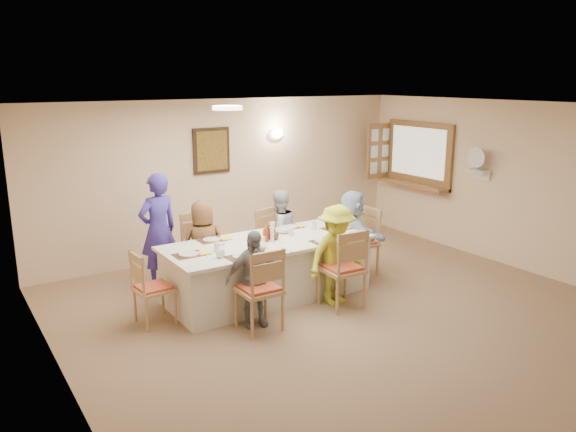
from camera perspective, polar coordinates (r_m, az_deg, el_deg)
ground at (r=6.78m, az=8.03°, el=-10.83°), size 7.00×7.00×0.00m
room_walls at (r=6.31m, az=8.49°, el=1.77°), size 7.00×7.00×7.00m
wall_picture at (r=8.99m, az=-7.77°, el=6.60°), size 0.62×0.05×0.72m
wall_sconce at (r=9.52m, az=-1.15°, el=8.34°), size 0.26×0.09×0.18m
ceiling_light at (r=6.86m, az=-6.18°, el=10.87°), size 0.36×0.36×0.05m
serving_hatch at (r=10.21m, az=13.17°, el=6.10°), size 0.06×1.50×1.15m
hatch_sill at (r=10.21m, az=12.54°, el=3.14°), size 0.30×1.50×0.05m
shutter_door at (r=10.57m, az=9.21°, el=6.54°), size 0.55×0.04×1.00m
fan_shelf at (r=9.29m, az=18.78°, el=4.35°), size 0.22×0.36×0.03m
desk_fan at (r=9.25m, az=18.74°, el=5.26°), size 0.30×0.30×0.28m
dining_table at (r=7.41m, az=-2.06°, el=-5.36°), size 2.72×1.15×0.76m
chair_back_left at (r=7.78m, az=-8.91°, el=-3.58°), size 0.57×0.57×1.02m
chair_back_right at (r=8.33m, az=-1.36°, el=-2.53°), size 0.53×0.53×0.93m
chair_front_left at (r=6.43m, az=-2.98°, el=-7.30°), size 0.49×0.49×1.00m
chair_front_right at (r=7.07m, az=5.50°, el=-5.21°), size 0.52×0.52×1.03m
chair_left_end at (r=6.77m, az=-13.46°, el=-7.05°), size 0.45×0.45×0.89m
chair_right_end at (r=8.24m, az=7.23°, el=-2.63°), size 0.48×0.48×0.99m
diner_back_left at (r=7.64m, az=-8.57°, el=-2.99°), size 0.74×0.60×1.24m
diner_back_right at (r=8.19m, az=-0.92°, el=-1.65°), size 0.66×0.54×1.26m
diner_front_left at (r=6.51m, az=-3.52°, el=-6.36°), size 0.76×0.50×1.15m
diner_front_right at (r=7.11m, az=4.92°, el=-3.97°), size 0.90×0.59×1.29m
diner_right_end at (r=8.12m, az=6.55°, el=-1.80°), size 1.28×0.67×1.28m
caregiver at (r=7.86m, az=-13.04°, el=-1.43°), size 0.73×0.61×1.59m
placemat_fl at (r=6.66m, az=-4.65°, el=-4.17°), size 0.37×0.28×0.01m
plate_fl at (r=6.66m, az=-4.66°, el=-4.08°), size 0.23×0.23×0.01m
napkin_fl at (r=6.70m, az=-3.09°, el=-3.97°), size 0.15×0.15×0.01m
placemat_fr at (r=7.28m, az=3.69°, el=-2.57°), size 0.34×0.25×0.01m
plate_fr at (r=7.27m, az=3.69°, el=-2.50°), size 0.26×0.26×0.02m
napkin_fr at (r=7.34m, az=5.05°, el=-2.39°), size 0.14×0.14×0.01m
placemat_bl at (r=7.38m, az=-7.77°, el=-2.44°), size 0.34×0.26×0.01m
plate_bl at (r=7.37m, az=-7.77°, el=-2.37°), size 0.23×0.23×0.01m
napkin_bl at (r=7.41m, az=-6.35°, el=-2.28°), size 0.14×0.14×0.01m
placemat_br at (r=7.94m, az=0.07°, el=-1.14°), size 0.37×0.27×0.01m
plate_br at (r=7.94m, az=0.07°, el=-1.07°), size 0.26×0.26×0.02m
napkin_br at (r=7.99m, az=1.35°, el=-0.98°), size 0.13×0.13×0.01m
placemat_le at (r=6.82m, az=-10.05°, el=-3.91°), size 0.35×0.26×0.01m
plate_le at (r=6.81m, az=-10.05°, el=-3.83°), size 0.24×0.24×0.01m
napkin_le at (r=6.84m, az=-8.50°, el=-3.72°), size 0.15×0.15×0.01m
placemat_re at (r=7.90m, az=4.90°, el=-1.26°), size 0.38×0.28×0.01m
plate_re at (r=7.90m, az=4.90°, el=-1.19°), size 0.23×0.23×0.01m
napkin_re at (r=7.97m, az=6.14°, el=-1.10°), size 0.13×0.13×0.01m
teacup_a at (r=6.66m, az=-6.88°, el=-3.87°), size 0.19×0.19×0.09m
teacup_b at (r=7.89m, az=-1.58°, el=-0.93°), size 0.12×0.12×0.08m
bowl_a at (r=6.98m, az=-3.05°, el=-3.08°), size 0.28×0.28×0.06m
bowl_b at (r=7.66m, az=-0.52°, el=-1.46°), size 0.35×0.35×0.06m
condiment_ketchup at (r=7.24m, az=-2.30°, el=-1.80°), size 0.14×0.14×0.21m
condiment_brown at (r=7.35m, az=-2.05°, el=-1.60°), size 0.13×0.13×0.20m
condiment_malt at (r=7.32m, az=-1.39°, el=-1.86°), size 0.13×0.13×0.15m
drinking_glass at (r=7.24m, az=-3.31°, el=-2.20°), size 0.06×0.06×0.09m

